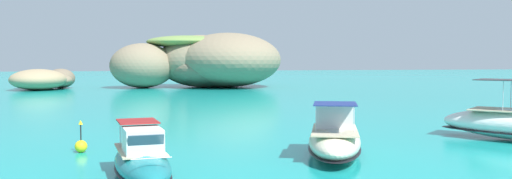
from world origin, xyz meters
TOP-DOWN VIEW (x-y plane):
  - islet_large at (1.68, 71.26)m, footprint 28.77×22.21m
  - islet_small at (-22.62, 70.10)m, footprint 11.41×14.74m
  - motorboat_cream at (-0.84, 11.18)m, footprint 4.87×7.98m
  - motorboat_teal at (-9.23, 8.26)m, footprint 2.59×6.37m
  - channel_buoy at (-11.89, 14.25)m, footprint 0.56×0.56m

SIDE VIEW (x-z plane):
  - channel_buoy at x=-11.89m, z-range -0.40..1.08m
  - motorboat_teal at x=-9.23m, z-range -0.35..1.60m
  - motorboat_cream at x=-0.84m, z-range -0.44..1.97m
  - islet_small at x=-22.62m, z-range -0.10..2.87m
  - islet_large at x=1.68m, z-range -0.31..8.18m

